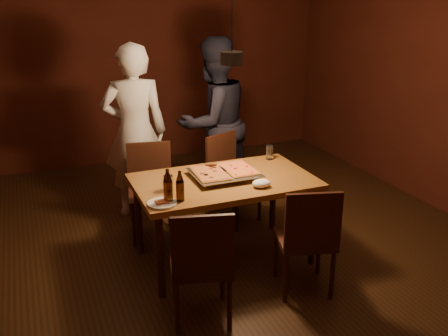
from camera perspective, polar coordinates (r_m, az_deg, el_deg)
name	(u,v)px	position (r m, az deg, el deg)	size (l,w,h in m)	color
room_shell	(232,102)	(4.05, 0.87, 7.52)	(6.00, 6.00, 6.00)	#371D0F
dining_table	(224,187)	(4.23, 0.00, -2.22)	(1.50, 0.90, 0.75)	#995F26
chair_far_left	(150,181)	(4.80, -8.42, -1.52)	(0.49, 0.49, 0.49)	#38190F
chair_far_right	(229,170)	(5.05, 0.55, -0.18)	(0.56, 0.56, 0.49)	#38190F
chair_near_left	(202,257)	(3.45, -2.57, -10.13)	(0.51, 0.51, 0.49)	#38190F
chair_near_right	(308,232)	(3.84, 9.60, -7.19)	(0.52, 0.52, 0.49)	#38190F
pizza_tray	(225,175)	(4.23, 0.08, -0.77)	(0.55, 0.45, 0.05)	silver
pizza_meat	(210,173)	(4.18, -1.59, -0.59)	(0.25, 0.40, 0.02)	maroon
pizza_cheese	(238,168)	(4.28, 1.64, -0.06)	(0.25, 0.40, 0.02)	gold
spatula	(222,169)	(4.25, -0.23, -0.16)	(0.09, 0.24, 0.04)	silver
beer_bottle_a	(168,186)	(3.72, -6.43, -2.06)	(0.07, 0.07, 0.26)	black
beer_bottle_b	(180,186)	(3.75, -5.05, -2.07)	(0.06, 0.06, 0.24)	black
water_glass_left	(168,183)	(3.98, -6.39, -1.70)	(0.08, 0.08, 0.12)	silver
water_glass_right	(270,152)	(4.69, 5.23, 1.78)	(0.07, 0.07, 0.14)	silver
plate_slice	(162,203)	(3.74, -7.10, -4.01)	(0.22, 0.22, 0.03)	white
napkin	(261,183)	(4.03, 4.30, -1.76)	(0.16, 0.12, 0.06)	white
diner_white	(135,132)	(5.15, -10.14, 4.08)	(0.65, 0.43, 1.79)	silver
diner_dark	(214,123)	(5.37, -1.21, 5.16)	(0.88, 0.69, 1.82)	black
pendant_lamp	(232,57)	(3.99, 0.89, 12.59)	(0.18, 0.18, 1.10)	black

